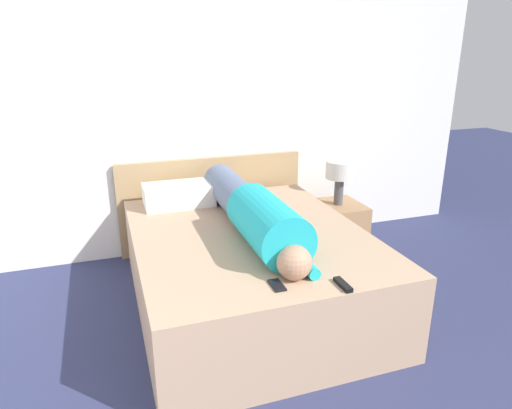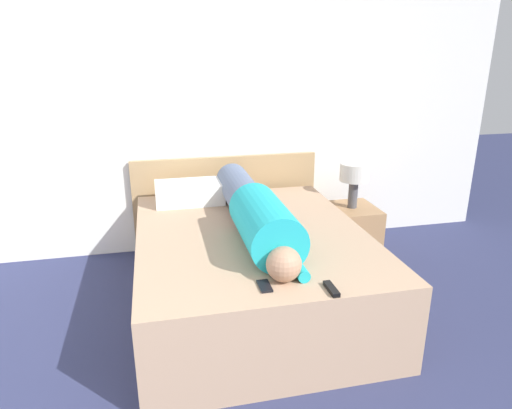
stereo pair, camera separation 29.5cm
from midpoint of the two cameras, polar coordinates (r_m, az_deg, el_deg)
wall_back at (r=4.06m, az=-11.63°, el=11.78°), size 5.74×0.06×2.60m
bed at (r=3.29m, az=-3.43°, el=-8.10°), size 1.56×1.95×0.57m
headboard at (r=4.22m, az=-7.47°, el=0.12°), size 1.68×0.04×0.86m
nightstand at (r=4.21m, az=8.07°, el=-2.91°), size 0.43×0.46×0.45m
table_lamp at (r=4.05m, az=8.40°, el=3.92°), size 0.25×0.25×0.40m
person_lying at (r=3.11m, az=-3.09°, el=-0.96°), size 0.34×1.73×0.34m
pillow_near_headboard at (r=3.77m, az=-11.88°, el=1.17°), size 0.55×0.33×0.17m
tv_remote at (r=2.49m, az=7.46°, el=-9.98°), size 0.04×0.15×0.02m
cell_phone at (r=2.48m, az=-0.82°, el=-10.15°), size 0.06×0.13×0.01m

